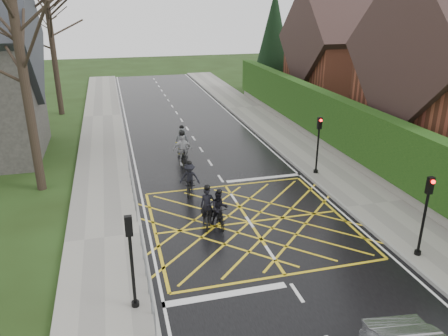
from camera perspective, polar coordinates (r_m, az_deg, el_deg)
name	(u,v)px	position (r m, az deg, el deg)	size (l,w,h in m)	color
ground	(250,222)	(18.79, 3.36, -7.06)	(120.00, 120.00, 0.00)	black
road	(250,222)	(18.79, 3.36, -7.05)	(9.00, 80.00, 0.01)	black
sidewalk_right	(374,205)	(21.24, 19.01, -4.57)	(3.00, 80.00, 0.15)	gray
sidewalk_left	(104,239)	(18.02, -15.34, -8.90)	(3.00, 80.00, 0.15)	gray
stone_wall	(343,154)	(26.71, 15.34, 1.74)	(0.50, 38.00, 0.70)	slate
hedge	(346,126)	(26.21, 15.70, 5.35)	(0.90, 38.00, 2.80)	#14340E
house_far	(352,57)	(39.47, 16.33, 13.73)	(9.80, 8.80, 10.30)	brown
conifer	(274,42)	(44.86, 6.50, 16.01)	(4.60, 4.60, 10.00)	black
tree_near	(15,23)	(22.06, -25.62, 16.69)	(9.24, 9.24, 11.44)	black
tree_mid	(19,4)	(30.10, -25.22, 18.80)	(10.08, 10.08, 12.48)	black
tree_far	(49,23)	(37.97, -21.83, 17.15)	(8.40, 8.40, 10.40)	black
railing_south	(146,268)	(14.66, -10.13, -12.71)	(0.05, 5.04, 1.03)	slate
railing_north	(132,181)	(21.32, -11.98, -1.64)	(0.05, 6.04, 1.03)	slate
traffic_light_ne	(318,146)	(23.58, 12.15, 2.83)	(0.24, 0.31, 3.21)	black
traffic_light_se	(424,218)	(17.08, 24.68, -5.91)	(0.24, 0.31, 3.21)	black
traffic_light_sw	(132,263)	(13.33, -11.94, -12.08)	(0.24, 0.31, 3.21)	black
cyclist_rear	(208,212)	(18.36, -2.13, -5.72)	(1.07, 1.93, 1.78)	black
cyclist_back	(220,212)	(18.25, -0.58, -5.75)	(0.75, 1.65, 1.64)	black
cyclist_mid	(190,181)	(21.30, -4.47, -1.76)	(1.11, 1.82, 1.67)	black
cyclist_front	(183,153)	(24.91, -5.41, 1.97)	(1.09, 2.01, 2.00)	black
cyclist_lead	(182,145)	(26.55, -5.46, 3.00)	(1.20, 2.06, 1.89)	yellow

